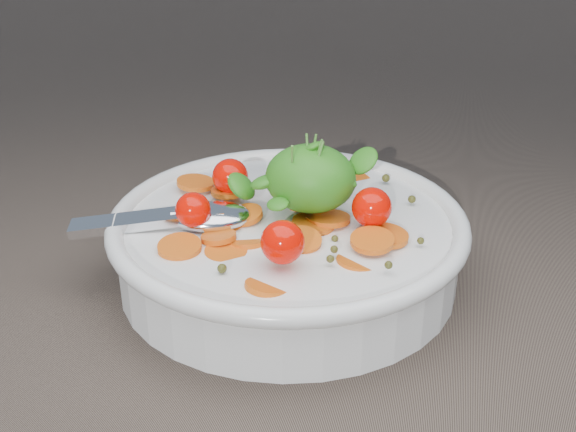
# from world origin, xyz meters

# --- Properties ---
(ground) EXTENTS (6.00, 6.00, 0.00)m
(ground) POSITION_xyz_m (0.00, 0.00, 0.00)
(ground) COLOR brown
(ground) RESTS_ON ground
(bowl) EXTENTS (0.34, 0.31, 0.13)m
(bowl) POSITION_xyz_m (0.01, 0.02, 0.04)
(bowl) COLOR white
(bowl) RESTS_ON ground
(napkin) EXTENTS (0.20, 0.19, 0.01)m
(napkin) POSITION_xyz_m (-0.03, 0.20, 0.00)
(napkin) COLOR white
(napkin) RESTS_ON ground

